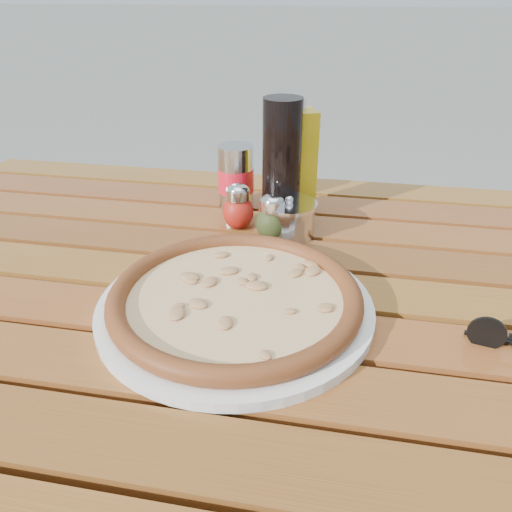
% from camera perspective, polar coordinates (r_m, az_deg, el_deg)
% --- Properties ---
extents(table, '(1.40, 0.90, 0.75)m').
position_cam_1_polar(table, '(0.77, -0.28, -7.65)').
color(table, '#3C240D').
rests_on(table, ground).
extents(plate, '(0.48, 0.48, 0.01)m').
position_cam_1_polar(plate, '(0.66, -2.36, -5.78)').
color(plate, silver).
rests_on(plate, table).
extents(pizza, '(0.41, 0.41, 0.03)m').
position_cam_1_polar(pizza, '(0.65, -2.39, -4.64)').
color(pizza, '#FFEAB6').
rests_on(pizza, plate).
extents(pepper_shaker, '(0.06, 0.06, 0.08)m').
position_cam_1_polar(pepper_shaker, '(0.87, -2.06, 5.57)').
color(pepper_shaker, red).
rests_on(pepper_shaker, table).
extents(oregano_shaker, '(0.06, 0.06, 0.08)m').
position_cam_1_polar(oregano_shaker, '(0.82, 1.86, 4.28)').
color(oregano_shaker, '#37421A').
rests_on(oregano_shaker, table).
extents(dark_bottle, '(0.09, 0.09, 0.22)m').
position_cam_1_polar(dark_bottle, '(0.86, 2.94, 10.45)').
color(dark_bottle, black).
rests_on(dark_bottle, table).
extents(soda_can, '(0.09, 0.09, 0.12)m').
position_cam_1_polar(soda_can, '(0.95, -2.31, 8.91)').
color(soda_can, '#BCBDC1').
rests_on(soda_can, table).
extents(olive_oil_cruet, '(0.07, 0.07, 0.21)m').
position_cam_1_polar(olive_oil_cruet, '(0.91, 4.85, 10.51)').
color(olive_oil_cruet, gold).
rests_on(olive_oil_cruet, table).
extents(parmesan_tin, '(0.11, 0.11, 0.07)m').
position_cam_1_polar(parmesan_tin, '(0.85, 3.74, 4.36)').
color(parmesan_tin, silver).
rests_on(parmesan_tin, table).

